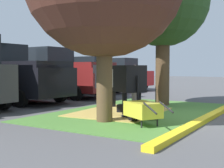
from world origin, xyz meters
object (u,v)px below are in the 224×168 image
object	(u,v)px
calf_lying	(141,110)
sedan_red	(117,74)
pickup_truck_maroon	(61,74)
sedan_silver	(88,75)
wheelbarrow	(142,110)
cow_holstein	(117,78)
pickup_truck_black	(10,75)
shade_tree_right	(163,2)
person_handler	(135,84)

from	to	relation	value
calf_lying	sedan_red	size ratio (longest dim) A/B	0.29
pickup_truck_maroon	sedan_silver	world-z (taller)	pickup_truck_maroon
wheelbarrow	sedan_red	distance (m)	12.22
cow_holstein	calf_lying	distance (m)	1.88
cow_holstein	pickup_truck_black	bearing A→B (deg)	89.61
pickup_truck_black	sedan_red	world-z (taller)	pickup_truck_black
wheelbarrow	sedan_silver	bearing A→B (deg)	43.96
calf_lying	pickup_truck_maroon	xyz separation A→B (m)	(3.87, 6.30, 0.88)
shade_tree_right	cow_holstein	xyz separation A→B (m)	(-2.22, 0.66, -2.79)
pickup_truck_black	pickup_truck_maroon	world-z (taller)	same
person_handler	sedan_red	bearing A→B (deg)	35.52
cow_holstein	pickup_truck_black	distance (m)	5.21
sedan_red	shade_tree_right	bearing A→B (deg)	-137.14
person_handler	cow_holstein	bearing A→B (deg)	-176.83
person_handler	pickup_truck_black	xyz separation A→B (m)	(-1.40, 5.13, 0.31)
person_handler	calf_lying	bearing A→B (deg)	-149.37
pickup_truck_maroon	pickup_truck_black	bearing A→B (deg)	174.75
shade_tree_right	person_handler	xyz separation A→B (m)	(-0.78, 0.74, -3.06)
calf_lying	wheelbarrow	bearing A→B (deg)	-151.51
pickup_truck_black	pickup_truck_maroon	xyz separation A→B (m)	(2.85, -0.26, 0.00)
cow_holstein	pickup_truck_maroon	size ratio (longest dim) A/B	0.51
calf_lying	sedan_silver	size ratio (longest dim) A/B	0.29
shade_tree_right	wheelbarrow	size ratio (longest dim) A/B	3.72
shade_tree_right	pickup_truck_black	distance (m)	6.84
sedan_silver	pickup_truck_maroon	bearing A→B (deg)	-175.51
pickup_truck_maroon	sedan_red	distance (m)	5.40
calf_lying	wheelbarrow	world-z (taller)	wheelbarrow
calf_lying	sedan_red	distance (m)	11.25
cow_holstein	wheelbarrow	world-z (taller)	cow_holstein
sedan_silver	sedan_red	size ratio (longest dim) A/B	1.00
cow_holstein	person_handler	size ratio (longest dim) A/B	1.87
person_handler	wheelbarrow	world-z (taller)	person_handler
pickup_truck_maroon	calf_lying	bearing A→B (deg)	-121.59
cow_holstein	person_handler	distance (m)	1.46
calf_lying	pickup_truck_maroon	world-z (taller)	pickup_truck_maroon
cow_holstein	calf_lying	xyz separation A→B (m)	(-0.99, -1.36, -0.84)
shade_tree_right	sedan_red	world-z (taller)	shade_tree_right
person_handler	pickup_truck_maroon	xyz separation A→B (m)	(1.45, 4.87, 0.31)
cow_holstein	sedan_silver	xyz separation A→B (m)	(5.37, 5.14, -0.09)
shade_tree_right	wheelbarrow	world-z (taller)	shade_tree_right
person_handler	pickup_truck_black	world-z (taller)	pickup_truck_black
sedan_red	sedan_silver	bearing A→B (deg)	176.60
sedan_silver	sedan_red	world-z (taller)	same
calf_lying	pickup_truck_black	size ratio (longest dim) A/B	0.24
cow_holstein	person_handler	xyz separation A→B (m)	(1.44, 0.08, -0.27)
cow_holstein	sedan_silver	distance (m)	7.43
pickup_truck_black	person_handler	bearing A→B (deg)	-74.73
wheelbarrow	pickup_truck_maroon	world-z (taller)	pickup_truck_maroon
calf_lying	person_handler	xyz separation A→B (m)	(2.42, 1.44, 0.57)
shade_tree_right	wheelbarrow	distance (m)	5.48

